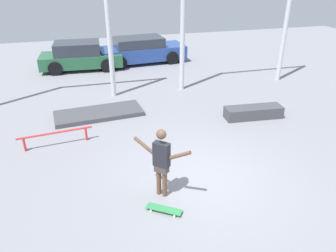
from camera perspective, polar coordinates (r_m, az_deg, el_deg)
name	(u,v)px	position (r m, az deg, el deg)	size (l,w,h in m)	color
ground_plane	(202,179)	(8.57, 5.91, -9.12)	(36.00, 36.00, 0.00)	gray
skateboarder	(162,159)	(7.45, -1.13, -5.82)	(1.12, 1.05, 1.75)	brown
skateboard	(164,209)	(7.52, -0.70, -14.28)	(0.79, 0.63, 0.08)	#338C4C
grind_box	(253,112)	(12.00, 14.64, 2.33)	(2.04, 0.60, 0.41)	#47474C
manual_pad	(99,113)	(12.10, -11.96, 2.17)	(3.10, 1.25, 0.15)	#47474C
grind_rail	(56,135)	(10.35, -19.00, -1.49)	(2.17, 0.31, 0.46)	red
canopy_support_left	(38,3)	(12.99, -21.68, 19.31)	(4.93, 0.20, 6.21)	silver
parked_car_green	(80,56)	(17.61, -15.01, 11.67)	(4.14, 2.05, 1.38)	#28603D
parked_car_blue	(141,50)	(18.24, -4.65, 13.01)	(4.71, 2.19, 1.37)	#284793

